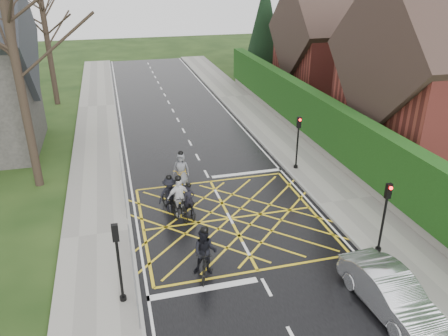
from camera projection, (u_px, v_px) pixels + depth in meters
name	position (u px, v px, depth m)	size (l,w,h in m)	color
ground	(230.00, 218.00, 20.36)	(120.00, 120.00, 0.00)	black
road	(230.00, 218.00, 20.36)	(9.00, 80.00, 0.01)	black
sidewalk_right	(346.00, 201.00, 21.73)	(3.00, 80.00, 0.15)	gray
sidewalk_left	(97.00, 235.00, 18.94)	(3.00, 80.00, 0.15)	gray
stone_wall	(324.00, 149.00, 27.29)	(0.50, 38.00, 0.70)	slate
hedge	(326.00, 122.00, 26.56)	(0.90, 38.00, 2.80)	#17390F
house_far	(339.00, 48.00, 37.78)	(9.80, 8.80, 10.30)	maroon
conifer	(264.00, 30.00, 43.62)	(4.60, 4.60, 10.00)	black
tree_near	(10.00, 33.00, 20.25)	(9.24, 9.24, 11.44)	black
tree_mid	(13.00, 4.00, 26.74)	(10.08, 10.08, 12.48)	black
tree_far	(43.00, 16.00, 34.53)	(8.40, 8.40, 10.40)	black
railing_south	(133.00, 266.00, 15.88)	(0.05, 5.04, 1.03)	slate
railing_north	(122.00, 178.00, 22.47)	(0.05, 6.04, 1.03)	slate
traffic_light_ne	(297.00, 143.00, 24.54)	(0.24, 0.31, 3.21)	black
traffic_light_se	(384.00, 219.00, 17.16)	(0.24, 0.31, 3.21)	black
traffic_light_sw	(119.00, 264.00, 14.54)	(0.24, 0.31, 3.21)	black
cyclist_rear	(189.00, 205.00, 20.49)	(0.79, 1.74, 1.63)	black
cyclist_back	(205.00, 256.00, 16.38)	(1.25, 2.15, 2.08)	black
cyclist_mid	(170.00, 198.00, 20.66)	(1.28, 2.10, 1.94)	black
cyclist_front	(179.00, 202.00, 20.25)	(1.20, 2.17, 2.10)	black
cyclist_lead	(182.00, 173.00, 23.35)	(1.34, 2.09, 1.92)	#B68816
car	(390.00, 293.00, 14.68)	(1.49, 4.26, 1.40)	silver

